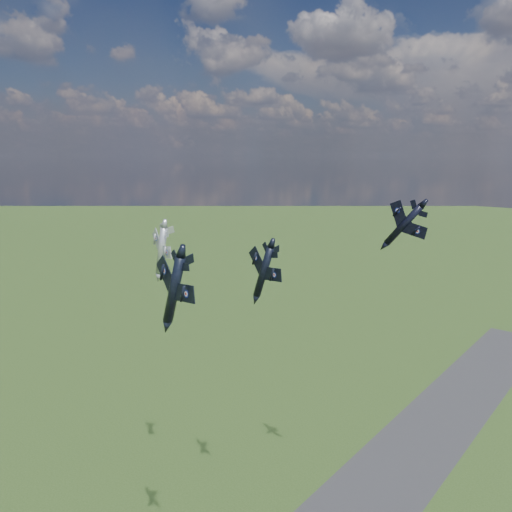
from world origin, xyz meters
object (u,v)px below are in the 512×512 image
Objects in this scene: jet_right_navy at (174,289)px; jet_left_silver at (161,251)px; jet_lead_navy at (264,272)px; jet_high_navy at (404,225)px.

jet_right_navy is 0.87× the size of jet_left_silver.
jet_lead_navy is 1.13× the size of jet_right_navy.
jet_high_navy reaches higher than jet_right_navy.
jet_lead_navy is 1.07× the size of jet_high_navy.
jet_high_navy is 47.06m from jet_left_silver.
jet_lead_navy is at bearing -128.66° from jet_high_navy.
jet_high_navy is (17.39, 19.60, 7.92)m from jet_lead_navy.
jet_lead_navy is 27.37m from jet_high_navy.
jet_right_navy reaches higher than jet_left_silver.
jet_left_silver reaches higher than jet_lead_navy.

